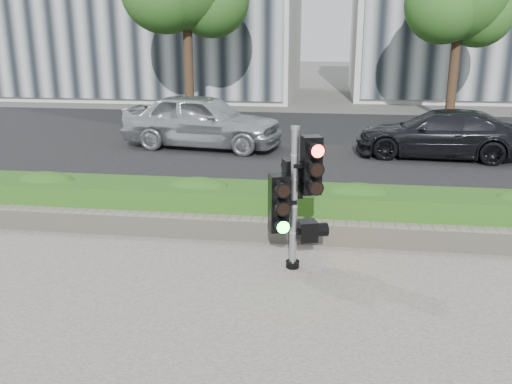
# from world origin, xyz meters

# --- Properties ---
(ground) EXTENTS (120.00, 120.00, 0.00)m
(ground) POSITION_xyz_m (0.00, 0.00, 0.00)
(ground) COLOR #51514C
(ground) RESTS_ON ground
(road) EXTENTS (60.00, 13.00, 0.02)m
(road) POSITION_xyz_m (0.00, 10.00, 0.01)
(road) COLOR black
(road) RESTS_ON ground
(curb) EXTENTS (60.00, 0.25, 0.12)m
(curb) POSITION_xyz_m (0.00, 3.15, 0.06)
(curb) COLOR gray
(curb) RESTS_ON ground
(stone_wall) EXTENTS (12.00, 0.32, 0.34)m
(stone_wall) POSITION_xyz_m (0.00, 1.90, 0.20)
(stone_wall) COLOR gray
(stone_wall) RESTS_ON sidewalk
(hedge) EXTENTS (12.00, 1.00, 0.68)m
(hedge) POSITION_xyz_m (0.00, 2.55, 0.37)
(hedge) COLOR #468E2B
(hedge) RESTS_ON sidewalk
(traffic_signal) EXTENTS (0.74, 0.63, 2.02)m
(traffic_signal) POSITION_xyz_m (0.57, 0.92, 1.15)
(traffic_signal) COLOR black
(traffic_signal) RESTS_ON sidewalk
(car_silver) EXTENTS (4.81, 2.48, 1.57)m
(car_silver) POSITION_xyz_m (-2.67, 8.97, 0.80)
(car_silver) COLOR #B2B5BA
(car_silver) RESTS_ON road
(car_dark) EXTENTS (4.50, 2.16, 1.26)m
(car_dark) POSITION_xyz_m (3.87, 8.62, 0.65)
(car_dark) COLOR black
(car_dark) RESTS_ON road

